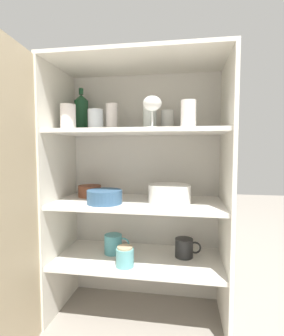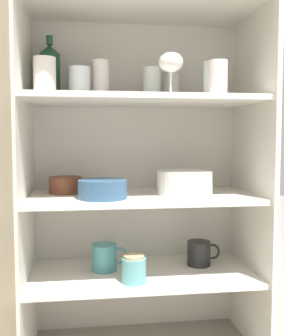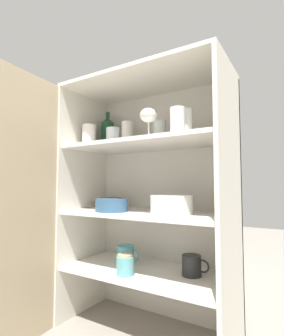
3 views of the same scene
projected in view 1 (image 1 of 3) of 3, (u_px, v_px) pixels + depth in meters
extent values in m
cube|color=silver|center=(145.00, 187.00, 1.54)|extent=(0.88, 0.02, 1.28)
cube|color=silver|center=(60.00, 191.00, 1.40)|extent=(0.02, 0.43, 1.28)
cube|color=silver|center=(226.00, 195.00, 1.26)|extent=(0.02, 0.43, 1.28)
cube|color=silver|center=(138.00, 62.00, 1.28)|extent=(0.88, 0.43, 0.02)
cube|color=silver|center=(139.00, 259.00, 1.36)|extent=(0.84, 0.39, 0.02)
cube|color=silver|center=(139.00, 203.00, 1.34)|extent=(0.84, 0.39, 0.02)
cube|color=silver|center=(139.00, 132.00, 1.31)|extent=(0.84, 0.39, 0.02)
cube|color=tan|center=(9.00, 209.00, 0.98)|extent=(0.06, 0.44, 1.28)
cylinder|color=silver|center=(112.00, 117.00, 1.38)|extent=(0.07, 0.07, 0.14)
cylinder|color=silver|center=(68.00, 117.00, 1.30)|extent=(0.08, 0.08, 0.13)
cylinder|color=white|center=(189.00, 115.00, 1.21)|extent=(0.07, 0.07, 0.13)
cylinder|color=white|center=(150.00, 119.00, 1.37)|extent=(0.07, 0.07, 0.12)
cylinder|color=silver|center=(188.00, 114.00, 1.13)|extent=(0.07, 0.07, 0.12)
cylinder|color=white|center=(167.00, 121.00, 1.41)|extent=(0.07, 0.07, 0.11)
cylinder|color=white|center=(95.00, 120.00, 1.36)|extent=(0.08, 0.08, 0.11)
cylinder|color=white|center=(152.00, 127.00, 1.19)|extent=(0.07, 0.07, 0.01)
cylinder|color=white|center=(152.00, 119.00, 1.19)|extent=(0.01, 0.01, 0.07)
ellipsoid|color=white|center=(152.00, 103.00, 1.18)|extent=(0.09, 0.09, 0.07)
cylinder|color=#194728|center=(82.00, 116.00, 1.47)|extent=(0.08, 0.08, 0.17)
cone|color=#194728|center=(81.00, 98.00, 1.46)|extent=(0.08, 0.08, 0.03)
cylinder|color=#194728|center=(81.00, 92.00, 1.46)|extent=(0.02, 0.02, 0.03)
cylinder|color=white|center=(169.00, 202.00, 1.29)|extent=(0.21, 0.21, 0.01)
cylinder|color=white|center=(169.00, 200.00, 1.29)|extent=(0.21, 0.21, 0.01)
cylinder|color=white|center=(169.00, 198.00, 1.29)|extent=(0.21, 0.21, 0.01)
cylinder|color=white|center=(169.00, 196.00, 1.29)|extent=(0.21, 0.21, 0.01)
cylinder|color=white|center=(169.00, 195.00, 1.29)|extent=(0.21, 0.21, 0.01)
cylinder|color=white|center=(169.00, 193.00, 1.29)|extent=(0.21, 0.21, 0.01)
cylinder|color=white|center=(169.00, 191.00, 1.29)|extent=(0.21, 0.21, 0.01)
cylinder|color=white|center=(169.00, 189.00, 1.29)|extent=(0.21, 0.21, 0.01)
cylinder|color=white|center=(169.00, 187.00, 1.29)|extent=(0.21, 0.21, 0.01)
cylinder|color=white|center=(170.00, 186.00, 1.29)|extent=(0.21, 0.21, 0.01)
cylinder|color=#33567A|center=(105.00, 197.00, 1.27)|extent=(0.17, 0.17, 0.07)
torus|color=#33567A|center=(105.00, 191.00, 1.27)|extent=(0.17, 0.17, 0.01)
cylinder|color=brown|center=(90.00, 191.00, 1.45)|extent=(0.13, 0.13, 0.06)
torus|color=brown|center=(90.00, 186.00, 1.45)|extent=(0.13, 0.13, 0.01)
cylinder|color=teal|center=(113.00, 244.00, 1.41)|extent=(0.09, 0.09, 0.10)
torus|color=teal|center=(123.00, 244.00, 1.40)|extent=(0.07, 0.01, 0.07)
cylinder|color=black|center=(184.00, 248.00, 1.36)|extent=(0.09, 0.09, 0.10)
torus|color=black|center=(195.00, 248.00, 1.35)|extent=(0.06, 0.01, 0.06)
cylinder|color=#5BA3A8|center=(125.00, 257.00, 1.25)|extent=(0.09, 0.09, 0.09)
cylinder|color=tan|center=(125.00, 248.00, 1.25)|extent=(0.07, 0.07, 0.01)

